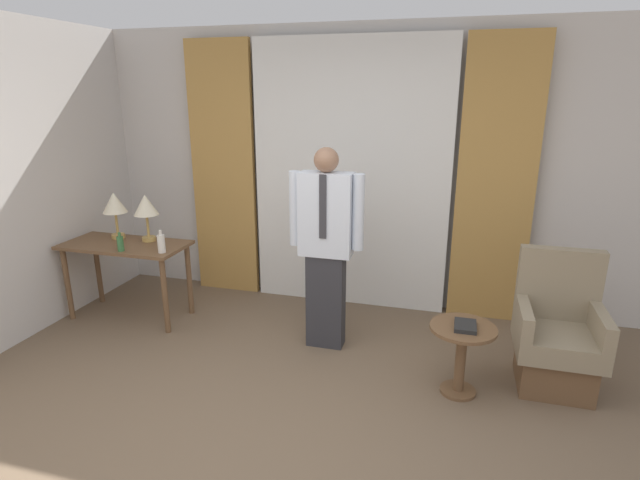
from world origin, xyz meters
name	(u,v)px	position (x,y,z in m)	size (l,w,h in m)	color
ground_plane	(251,476)	(0.00, 0.00, 0.00)	(16.00, 16.00, 0.00)	brown
wall_back	(353,169)	(0.00, 2.67, 1.35)	(10.00, 0.06, 2.70)	beige
curtain_sheer_center	(350,178)	(0.00, 2.54, 1.29)	(1.91, 0.06, 2.58)	white
curtain_drape_left	(223,172)	(-1.33, 2.54, 1.29)	(0.68, 0.06, 2.58)	#B28442
curtain_drape_right	(496,184)	(1.33, 2.54, 1.29)	(0.68, 0.06, 2.58)	#B28442
desk	(126,255)	(-1.93, 1.64, 0.62)	(1.15, 0.54, 0.73)	brown
table_lamp_left	(114,205)	(-2.10, 1.78, 1.06)	(0.23, 0.23, 0.44)	tan
table_lamp_right	(146,207)	(-1.76, 1.78, 1.06)	(0.23, 0.23, 0.44)	tan
bottle_near_edge	(161,243)	(-1.45, 1.50, 0.82)	(0.07, 0.07, 0.20)	silver
bottle_by_lamp	(120,243)	(-1.82, 1.44, 0.80)	(0.06, 0.06, 0.17)	#336638
person	(326,242)	(0.01, 1.60, 0.92)	(0.61, 0.20, 1.68)	#2D2D33
armchair	(557,339)	(1.79, 1.47, 0.36)	(0.58, 0.57, 1.00)	brown
side_table	(461,348)	(1.12, 1.16, 0.36)	(0.46, 0.46, 0.52)	brown
book	(465,326)	(1.13, 1.14, 0.54)	(0.15, 0.20, 0.03)	black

